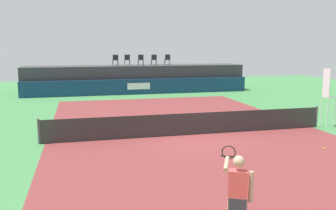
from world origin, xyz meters
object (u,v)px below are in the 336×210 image
(spectator_chair_far_left, at_px, (115,60))
(tennis_ball, at_px, (324,148))
(spectator_chair_far_right, at_px, (167,59))
(spectator_chair_right, at_px, (154,59))
(tennis_player, at_px, (237,196))
(spectator_chair_left, at_px, (127,59))
(net_post_far, at_px, (316,117))
(spectator_chair_center, at_px, (141,59))
(umpire_chair, at_px, (327,93))
(net_post_near, at_px, (39,131))

(spectator_chair_far_left, relative_size, tennis_ball, 13.06)
(spectator_chair_far_right, bearing_deg, spectator_chair_right, 178.69)
(tennis_player, bearing_deg, spectator_chair_left, 87.55)
(spectator_chair_far_left, height_order, tennis_ball, spectator_chair_far_left)
(spectator_chair_far_right, height_order, net_post_far, spectator_chair_far_right)
(tennis_ball, bearing_deg, spectator_chair_right, 98.26)
(net_post_far, bearing_deg, tennis_player, -133.23)
(spectator_chair_far_right, distance_m, tennis_ball, 18.53)
(spectator_chair_center, distance_m, umpire_chair, 16.40)
(spectator_chair_center, relative_size, net_post_far, 0.89)
(spectator_chair_right, bearing_deg, spectator_chair_left, 168.71)
(umpire_chair, height_order, net_post_far, umpire_chair)
(spectator_chair_center, distance_m, tennis_ball, 18.97)
(spectator_chair_far_left, bearing_deg, net_post_near, -106.60)
(spectator_chair_center, height_order, net_post_far, spectator_chair_center)
(spectator_chair_far_left, xyz_separation_m, spectator_chair_left, (1.00, 0.35, 0.00))
(spectator_chair_center, bearing_deg, net_post_far, -68.89)
(spectator_chair_left, relative_size, umpire_chair, 0.32)
(spectator_chair_left, bearing_deg, net_post_far, -65.87)
(net_post_near, xyz_separation_m, tennis_player, (4.47, -8.43, 0.46))
(spectator_chair_far_right, bearing_deg, net_post_far, -76.52)
(spectator_chair_left, bearing_deg, tennis_player, -92.45)
(tennis_player, bearing_deg, umpire_chair, 45.01)
(spectator_chair_center, xyz_separation_m, umpire_chair, (6.32, -15.10, -1.11))
(net_post_far, height_order, tennis_player, tennis_player)
(spectator_chair_right, bearing_deg, tennis_player, -97.78)
(spectator_chair_far_right, bearing_deg, umpire_chair, -74.76)
(spectator_chair_left, xyz_separation_m, spectator_chair_far_right, (3.32, -0.46, 0.00))
(spectator_chair_far_left, distance_m, spectator_chair_far_right, 4.33)
(umpire_chair, bearing_deg, net_post_near, 179.96)
(net_post_near, bearing_deg, spectator_chair_far_left, 73.40)
(spectator_chair_far_left, xyz_separation_m, tennis_ball, (5.84, -18.38, -2.66))
(spectator_chair_center, relative_size, net_post_near, 0.89)
(spectator_chair_far_left, bearing_deg, spectator_chair_left, 19.24)
(umpire_chair, xyz_separation_m, net_post_far, (-0.49, 0.01, -1.09))
(spectator_chair_left, height_order, net_post_far, spectator_chair_left)
(spectator_chair_center, distance_m, spectator_chair_right, 1.10)
(spectator_chair_far_left, relative_size, spectator_chair_right, 1.00)
(spectator_chair_far_left, relative_size, umpire_chair, 0.32)
(spectator_chair_far_left, xyz_separation_m, umpire_chair, (8.40, -15.07, -1.11))
(net_post_near, xyz_separation_m, tennis_ball, (10.33, -3.32, -0.46))
(net_post_near, relative_size, net_post_far, 1.00)
(spectator_chair_left, relative_size, tennis_ball, 13.06)
(spectator_chair_far_left, distance_m, spectator_chair_left, 1.06)
(spectator_chair_center, height_order, tennis_player, spectator_chair_center)
(tennis_player, distance_m, tennis_ball, 7.83)
(spectator_chair_far_left, xyz_separation_m, net_post_near, (-4.49, -15.06, -2.19))
(spectator_chair_far_left, bearing_deg, tennis_ball, -72.38)
(spectator_chair_right, relative_size, net_post_far, 0.89)
(spectator_chair_far_left, distance_m, spectator_chair_center, 2.09)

